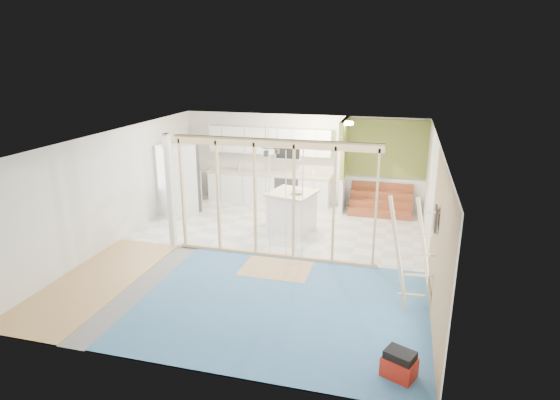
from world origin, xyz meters
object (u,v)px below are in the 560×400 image
(ladder, at_px, (415,255))
(island, at_px, (292,212))
(toolbox, at_px, (399,365))
(fridge, at_px, (176,181))

(ladder, bearing_deg, island, 151.27)
(island, xyz_separation_m, ladder, (2.85, -3.11, 0.51))
(island, distance_m, toolbox, 5.69)
(fridge, height_order, ladder, ladder)
(island, bearing_deg, toolbox, -47.83)
(fridge, distance_m, island, 3.39)
(toolbox, bearing_deg, fridge, 162.04)
(toolbox, xyz_separation_m, ladder, (0.15, 1.89, 0.82))
(toolbox, bearing_deg, island, 142.43)
(island, height_order, toolbox, island)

